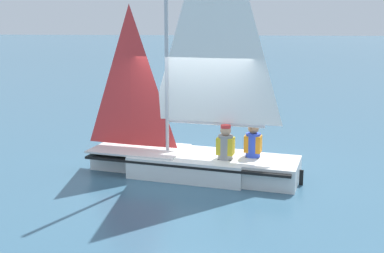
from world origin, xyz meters
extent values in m
plane|color=#38607A|center=(0.00, 0.00, 0.00)|extent=(260.00, 260.00, 0.00)
cube|color=white|center=(0.00, 0.00, 0.23)|extent=(2.65, 1.82, 0.45)
cube|color=white|center=(1.71, -0.29, 0.23)|extent=(1.14, 0.95, 0.45)
cube|color=white|center=(-1.71, 0.29, 0.23)|extent=(1.21, 1.37, 0.45)
cube|color=black|center=(0.00, 0.00, 0.37)|extent=(4.54, 2.16, 0.05)
cube|color=silver|center=(1.21, -0.21, 0.47)|extent=(2.20, 1.63, 0.04)
cylinder|color=#B7B7BC|center=(0.55, -0.09, 3.20)|extent=(0.08, 0.08, 5.49)
cylinder|color=#B7B7BC|center=(-0.48, 0.08, 1.15)|extent=(2.08, 0.42, 0.07)
pyramid|color=white|center=(-0.48, 0.08, 3.50)|extent=(1.97, 0.39, 4.64)
pyramid|color=red|center=(1.37, -0.24, 2.07)|extent=(1.49, 0.30, 3.04)
cube|color=black|center=(-2.27, 0.39, 0.16)|extent=(0.08, 0.04, 0.32)
cube|color=black|center=(-0.73, 0.28, 0.23)|extent=(0.32, 0.28, 0.45)
cylinder|color=gray|center=(-0.73, 0.28, 0.71)|extent=(0.35, 0.35, 0.50)
cube|color=yellow|center=(-0.73, 0.28, 0.73)|extent=(0.38, 0.31, 0.35)
sphere|color=tan|center=(-0.73, 0.28, 1.05)|extent=(0.22, 0.22, 0.22)
cylinder|color=red|center=(-0.73, 0.28, 1.14)|extent=(0.24, 0.24, 0.06)
cube|color=black|center=(-1.29, 0.02, 0.23)|extent=(0.32, 0.28, 0.45)
cylinder|color=blue|center=(-1.29, 0.02, 0.71)|extent=(0.35, 0.35, 0.50)
cube|color=orange|center=(-1.29, 0.02, 0.73)|extent=(0.38, 0.31, 0.35)
sphere|color=#A87A56|center=(-1.29, 0.02, 1.05)|extent=(0.22, 0.22, 0.22)
cylinder|color=red|center=(-1.29, 0.02, 1.14)|extent=(0.24, 0.24, 0.06)
camera|label=1|loc=(-1.43, 9.81, 3.17)|focal=45.00mm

